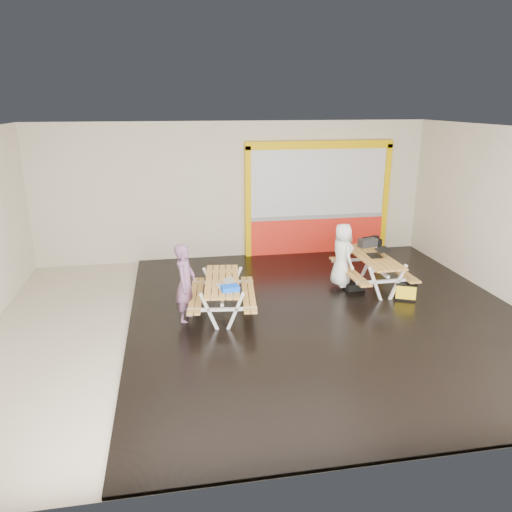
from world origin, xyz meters
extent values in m
cube|color=beige|center=(0.00, 0.00, -0.01)|extent=(10.00, 8.00, 0.01)
cube|color=white|center=(0.00, 0.00, 3.50)|extent=(10.00, 8.00, 0.01)
cube|color=beige|center=(0.00, 4.00, 1.75)|extent=(10.00, 0.01, 3.50)
cube|color=beige|center=(0.00, -4.00, 1.75)|extent=(10.00, 0.01, 3.50)
cube|color=black|center=(1.25, 0.00, 0.03)|extent=(7.50, 7.98, 0.05)
cube|color=red|center=(2.20, 3.93, 0.50)|extent=(3.60, 0.12, 1.00)
cube|color=gray|center=(2.20, 3.93, 1.03)|extent=(3.60, 0.14, 0.10)
cube|color=silver|center=(2.20, 3.94, 1.94)|extent=(3.60, 0.08, 1.72)
cube|color=#EFBA00|center=(0.33, 3.92, 1.45)|extent=(0.14, 0.16, 2.90)
cube|color=#EFBA00|center=(4.07, 3.92, 1.45)|extent=(0.14, 0.16, 2.90)
cube|color=#EFBA00|center=(2.20, 3.92, 2.90)|extent=(3.88, 0.16, 0.20)
cube|color=gold|center=(-1.00, 0.40, 0.71)|extent=(0.32, 1.81, 0.04)
cube|color=gold|center=(-0.87, 0.39, 0.71)|extent=(0.32, 1.81, 0.04)
cube|color=gold|center=(-0.74, 0.37, 0.71)|extent=(0.32, 1.81, 0.04)
cube|color=gold|center=(-0.62, 0.36, 0.71)|extent=(0.32, 1.81, 0.04)
cube|color=gold|center=(-0.49, 0.34, 0.71)|extent=(0.32, 1.81, 0.04)
cube|color=white|center=(-1.06, -0.28, 0.39)|extent=(0.34, 0.09, 0.72)
cube|color=white|center=(-0.59, -0.34, 0.39)|extent=(0.34, 0.09, 0.72)
cube|color=white|center=(-0.82, -0.31, 0.43)|extent=(1.24, 0.20, 0.05)
cube|color=white|center=(-0.82, -0.31, 0.66)|extent=(0.61, 0.13, 0.05)
cube|color=white|center=(-0.90, 1.08, 0.39)|extent=(0.34, 0.09, 0.72)
cube|color=white|center=(-0.43, 1.03, 0.39)|extent=(0.34, 0.09, 0.72)
cube|color=white|center=(-0.66, 1.05, 0.43)|extent=(1.24, 0.20, 0.05)
cube|color=white|center=(-0.66, 1.05, 0.66)|extent=(0.61, 0.13, 0.05)
cube|color=white|center=(-0.74, 0.37, 0.53)|extent=(0.23, 1.48, 0.05)
cube|color=gold|center=(-1.30, 0.44, 0.44)|extent=(0.32, 1.81, 0.04)
cube|color=gold|center=(-1.18, 0.42, 0.44)|extent=(0.32, 1.81, 0.04)
cube|color=gold|center=(-0.31, 0.32, 0.44)|extent=(0.32, 1.81, 0.04)
cube|color=gold|center=(-0.19, 0.31, 0.44)|extent=(0.32, 1.81, 0.04)
cube|color=gold|center=(2.35, 1.18, 0.75)|extent=(0.15, 1.92, 0.04)
cube|color=gold|center=(2.49, 1.18, 0.75)|extent=(0.15, 1.92, 0.04)
cube|color=gold|center=(2.62, 1.18, 0.75)|extent=(0.15, 1.92, 0.04)
cube|color=gold|center=(2.76, 1.19, 0.75)|extent=(0.15, 1.92, 0.04)
cube|color=gold|center=(2.89, 1.19, 0.75)|extent=(0.15, 1.92, 0.04)
cube|color=white|center=(2.38, 0.45, 0.41)|extent=(0.36, 0.06, 0.77)
cube|color=white|center=(2.88, 0.46, 0.41)|extent=(0.36, 0.06, 0.77)
cube|color=white|center=(2.63, 0.46, 0.45)|extent=(1.31, 0.08, 0.06)
cube|color=white|center=(2.63, 0.46, 0.70)|extent=(0.65, 0.07, 0.06)
cube|color=white|center=(2.36, 1.91, 0.41)|extent=(0.36, 0.06, 0.77)
cube|color=white|center=(2.86, 1.92, 0.41)|extent=(0.36, 0.06, 0.77)
cube|color=white|center=(2.61, 1.91, 0.45)|extent=(1.31, 0.08, 0.06)
cube|color=white|center=(2.61, 1.91, 0.70)|extent=(0.65, 0.07, 0.06)
cube|color=white|center=(2.62, 1.18, 0.56)|extent=(0.08, 1.57, 0.06)
cube|color=gold|center=(2.03, 1.18, 0.46)|extent=(0.14, 1.92, 0.04)
cube|color=gold|center=(2.16, 1.18, 0.46)|extent=(0.14, 1.92, 0.04)
cube|color=gold|center=(3.08, 1.19, 0.46)|extent=(0.14, 1.92, 0.04)
cube|color=gold|center=(3.21, 1.19, 0.46)|extent=(0.14, 1.92, 0.04)
imported|color=#765071|center=(-1.44, 0.22, 0.76)|extent=(0.52, 0.64, 1.51)
imported|color=white|center=(1.95, 1.27, 0.80)|extent=(0.55, 0.74, 1.38)
cube|color=silver|center=(-0.78, 0.04, 0.74)|extent=(0.24, 0.31, 0.02)
cube|color=silver|center=(-0.66, 0.06, 0.83)|extent=(0.23, 0.31, 0.05)
cube|color=silver|center=(-0.66, 0.06, 0.83)|extent=(0.20, 0.27, 0.04)
cube|color=black|center=(2.65, 1.17, 0.78)|extent=(0.28, 0.38, 0.02)
cube|color=black|center=(2.81, 1.16, 0.91)|extent=(0.26, 0.38, 0.07)
cube|color=silver|center=(2.81, 1.16, 0.91)|extent=(0.22, 0.33, 0.06)
cube|color=blue|center=(-0.66, -0.18, 0.77)|extent=(0.33, 0.25, 0.09)
cube|color=black|center=(2.78, 1.87, 0.86)|extent=(0.46, 0.32, 0.19)
cylinder|color=black|center=(2.78, 1.87, 1.00)|extent=(0.31, 0.11, 0.03)
cube|color=black|center=(3.06, 2.10, 0.67)|extent=(0.29, 0.20, 0.40)
cylinder|color=black|center=(3.06, 2.10, 0.89)|extent=(0.19, 0.19, 0.10)
cube|color=black|center=(2.21, 1.12, 0.12)|extent=(0.41, 0.32, 0.15)
cube|color=black|center=(3.05, 0.41, 0.07)|extent=(0.49, 0.41, 0.04)
cube|color=yellow|center=(3.05, 0.41, 0.23)|extent=(0.46, 0.39, 0.31)
cube|color=black|center=(3.05, 0.41, 0.39)|extent=(0.49, 0.41, 0.03)
camera|label=1|loc=(-1.64, -8.25, 3.96)|focal=34.23mm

